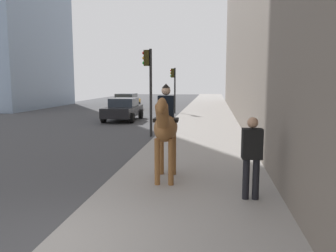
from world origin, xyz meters
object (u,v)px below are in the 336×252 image
(traffic_light_near_curb, at_px, (149,78))
(car_near_lane, at_px, (126,102))
(traffic_light_far_curb, at_px, (174,83))
(mounted_horse_near, at_px, (166,127))
(car_mid_lane, at_px, (123,109))
(pedestrian_greeting, at_px, (252,153))

(traffic_light_near_curb, bearing_deg, car_near_lane, 18.97)
(car_near_lane, height_order, traffic_light_far_curb, traffic_light_far_curb)
(mounted_horse_near, distance_m, traffic_light_far_curb, 18.43)
(mounted_horse_near, xyz_separation_m, car_mid_lane, (13.10, 4.63, -0.71))
(mounted_horse_near, bearing_deg, pedestrian_greeting, 57.93)
(mounted_horse_near, distance_m, pedestrian_greeting, 2.23)
(car_mid_lane, bearing_deg, pedestrian_greeting, 24.57)
(car_near_lane, bearing_deg, traffic_light_far_curb, 60.58)
(mounted_horse_near, distance_m, car_near_lane, 21.89)
(traffic_light_near_curb, distance_m, traffic_light_far_curb, 11.19)
(car_mid_lane, xyz_separation_m, traffic_light_near_curb, (-5.98, -2.85, 1.91))
(mounted_horse_near, distance_m, car_mid_lane, 13.91)
(mounted_horse_near, relative_size, pedestrian_greeting, 1.39)
(car_near_lane, distance_m, traffic_light_near_curb, 14.68)
(car_near_lane, height_order, traffic_light_near_curb, traffic_light_near_curb)
(pedestrian_greeting, xyz_separation_m, traffic_light_far_curb, (19.38, 3.89, 1.30))
(pedestrian_greeting, bearing_deg, traffic_light_near_curb, 20.44)
(traffic_light_far_curb, bearing_deg, car_mid_lane, 152.93)
(pedestrian_greeting, height_order, traffic_light_near_curb, traffic_light_near_curb)
(mounted_horse_near, bearing_deg, traffic_light_far_curb, -176.55)
(pedestrian_greeting, xyz_separation_m, traffic_light_near_curb, (8.20, 3.70, 1.55))
(car_mid_lane, bearing_deg, traffic_light_near_curb, 25.27)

